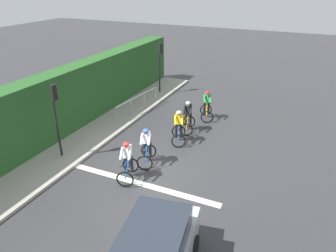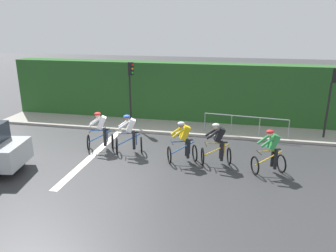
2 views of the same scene
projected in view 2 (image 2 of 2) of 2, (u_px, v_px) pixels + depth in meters
ground_plane at (121, 154)px, 13.80m from camera, size 80.00×80.00×0.00m
sidewalk_kerb at (184, 126)px, 17.28m from camera, size 2.80×19.87×0.12m
stone_wall_low at (187, 118)px, 18.07m from camera, size 0.44×19.87×0.47m
hedge_wall at (188, 92)px, 17.94m from camera, size 1.10×19.87×3.19m
road_marking_stop_line at (97, 152)px, 14.01m from camera, size 7.00×0.30×0.01m
cyclist_lead at (270, 153)px, 11.81m from camera, size 1.03×1.25×1.66m
cyclist_second at (217, 145)px, 12.54m from camera, size 0.90×1.21×1.66m
cyclist_mid at (183, 143)px, 12.76m from camera, size 1.04×1.26×1.66m
cyclist_fourth at (130, 135)px, 13.67m from camera, size 0.98×1.24×1.66m
cyclist_trailing at (101, 132)px, 14.04m from camera, size 0.99×1.24×1.66m
traffic_light_near_crossing at (131, 84)px, 16.82m from camera, size 0.26×0.30×3.34m
traffic_light_far_junction at (331, 93)px, 14.76m from camera, size 0.26×0.30×3.34m
pedestrian_railing_kerbside at (246, 121)px, 15.61m from camera, size 0.47×3.92×1.03m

